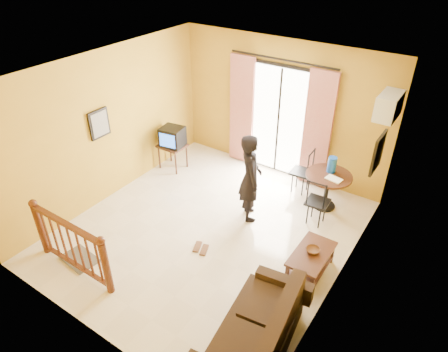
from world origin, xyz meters
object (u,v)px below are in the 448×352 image
Objects in this scene: coffee_table at (311,259)px; standing_person at (250,178)px; dining_table at (328,182)px; sofa at (259,334)px; television at (172,137)px.

standing_person is (-1.50, 0.68, 0.56)m from coffee_table.
dining_table reaches higher than coffee_table.
coffee_table is (0.46, -1.73, -0.29)m from dining_table.
standing_person is at bearing 115.57° from sofa.
standing_person is (-1.50, 2.28, 0.52)m from sofa.
sofa is at bearing -89.89° from coffee_table.
television is 4.70m from sofa.
television is 0.31× the size of standing_person.
standing_person is (-1.04, -1.05, 0.27)m from dining_table.
sofa is (3.72, -2.83, -0.45)m from television.
coffee_table is 0.49× the size of sofa.
dining_table is at bearing -0.14° from television.
sofa is 1.10× the size of standing_person.
dining_table is 1.50m from standing_person.
coffee_table is at bearing -27.16° from television.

